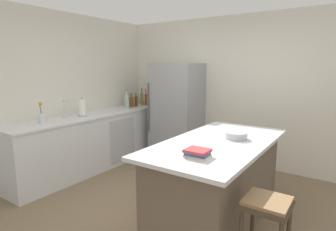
{
  "coord_description": "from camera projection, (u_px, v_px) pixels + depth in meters",
  "views": [
    {
      "loc": [
        1.6,
        -2.49,
        1.74
      ],
      "look_at": [
        -0.75,
        0.93,
        1.0
      ],
      "focal_mm": 29.71,
      "sensor_mm": 36.0,
      "label": 1
    }
  ],
  "objects": [
    {
      "name": "cookbook_stack",
      "position": [
        197.0,
        153.0,
        2.51
      ],
      "size": [
        0.22,
        0.19,
        0.07
      ],
      "color": "silver",
      "rests_on": "kitchen_island"
    },
    {
      "name": "whiskey_bottle",
      "position": [
        132.0,
        102.0,
        5.52
      ],
      "size": [
        0.09,
        0.09,
        0.27
      ],
      "color": "brown",
      "rests_on": "counter_run_left"
    },
    {
      "name": "counter_run_left",
      "position": [
        94.0,
        141.0,
        4.78
      ],
      "size": [
        0.67,
        3.02,
        0.94
      ],
      "color": "silver",
      "rests_on": "ground_plane"
    },
    {
      "name": "wall_rear",
      "position": [
        246.0,
        92.0,
        4.81
      ],
      "size": [
        6.0,
        0.1,
        2.6
      ],
      "primitive_type": "cube",
      "color": "silver",
      "rests_on": "ground_plane"
    },
    {
      "name": "sink_faucet",
      "position": [
        65.0,
        108.0,
        4.29
      ],
      "size": [
        0.15,
        0.05,
        0.3
      ],
      "color": "silver",
      "rests_on": "counter_run_left"
    },
    {
      "name": "syrup_bottle",
      "position": [
        136.0,
        101.0,
        5.58
      ],
      "size": [
        0.06,
        0.06,
        0.28
      ],
      "color": "#5B3319",
      "rests_on": "counter_run_left"
    },
    {
      "name": "gin_bottle",
      "position": [
        128.0,
        103.0,
        5.31
      ],
      "size": [
        0.07,
        0.07,
        0.3
      ],
      "color": "#8CB79E",
      "rests_on": "counter_run_left"
    },
    {
      "name": "mixing_bowl",
      "position": [
        236.0,
        136.0,
        3.14
      ],
      "size": [
        0.24,
        0.24,
        0.08
      ],
      "color": "#B2B5BA",
      "rests_on": "kitchen_island"
    },
    {
      "name": "ground_plane",
      "position": [
        176.0,
        218.0,
        3.21
      ],
      "size": [
        7.2,
        7.2,
        0.0
      ],
      "primitive_type": "plane",
      "color": "#7A664C"
    },
    {
      "name": "hot_sauce_bottle",
      "position": [
        136.0,
        102.0,
        5.69
      ],
      "size": [
        0.05,
        0.05,
        0.2
      ],
      "color": "red",
      "rests_on": "counter_run_left"
    },
    {
      "name": "refrigerator",
      "position": [
        177.0,
        112.0,
        5.22
      ],
      "size": [
        0.85,
        0.73,
        1.79
      ],
      "color": "#93969B",
      "rests_on": "ground_plane"
    },
    {
      "name": "bar_stool",
      "position": [
        266.0,
        214.0,
        2.23
      ],
      "size": [
        0.36,
        0.36,
        0.69
      ],
      "color": "#473828",
      "rests_on": "ground_plane"
    },
    {
      "name": "vinegar_bottle",
      "position": [
        146.0,
        99.0,
        5.79
      ],
      "size": [
        0.06,
        0.06,
        0.33
      ],
      "color": "#994C23",
      "rests_on": "counter_run_left"
    },
    {
      "name": "flower_vase",
      "position": [
        41.0,
        117.0,
        3.94
      ],
      "size": [
        0.09,
        0.09,
        0.31
      ],
      "color": "silver",
      "rests_on": "counter_run_left"
    },
    {
      "name": "olive_oil_bottle",
      "position": [
        142.0,
        99.0,
        5.73
      ],
      "size": [
        0.06,
        0.06,
        0.35
      ],
      "color": "olive",
      "rests_on": "counter_run_left"
    },
    {
      "name": "kitchen_island",
      "position": [
        217.0,
        180.0,
        3.13
      ],
      "size": [
        1.0,
        2.0,
        0.93
      ],
      "color": "brown",
      "rests_on": "ground_plane"
    },
    {
      "name": "soda_bottle",
      "position": [
        127.0,
        101.0,
        5.47
      ],
      "size": [
        0.08,
        0.08,
        0.34
      ],
      "color": "silver",
      "rests_on": "counter_run_left"
    },
    {
      "name": "paper_towel_roll",
      "position": [
        82.0,
        108.0,
        4.5
      ],
      "size": [
        0.14,
        0.14,
        0.31
      ],
      "color": "gray",
      "rests_on": "counter_run_left"
    },
    {
      "name": "wall_left",
      "position": [
        45.0,
        94.0,
        4.35
      ],
      "size": [
        0.1,
        6.0,
        2.6
      ],
      "primitive_type": "cube",
      "color": "silver",
      "rests_on": "ground_plane"
    }
  ]
}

